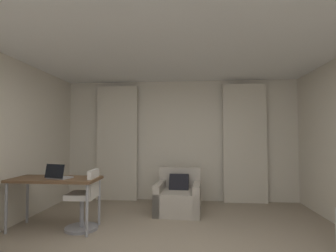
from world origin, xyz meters
The scene contains 8 objects.
wall_window centered at (0.00, 3.03, 1.30)m, with size 5.12×0.06×2.60m.
ceiling centered at (0.00, 0.00, 2.63)m, with size 5.12×6.12×0.06m, color white.
curtain_left_panel centered at (-1.38, 2.90, 1.25)m, with size 0.90×0.06×2.50m.
curtain_right_panel centered at (1.38, 2.90, 1.25)m, with size 0.90×0.06×2.50m.
armchair centered at (0.02, 2.09, 0.27)m, with size 0.84×0.83×0.79m.
desk centered at (-1.78, 1.07, 0.69)m, with size 1.29×0.58×0.76m.
desk_chair centered at (-1.34, 1.10, 0.39)m, with size 0.48×0.48×0.88m.
laptop centered at (-1.71, 1.01, 0.80)m, with size 0.37×0.32×0.22m.
Camera 1 is at (0.25, -2.67, 1.37)m, focal length 27.68 mm.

